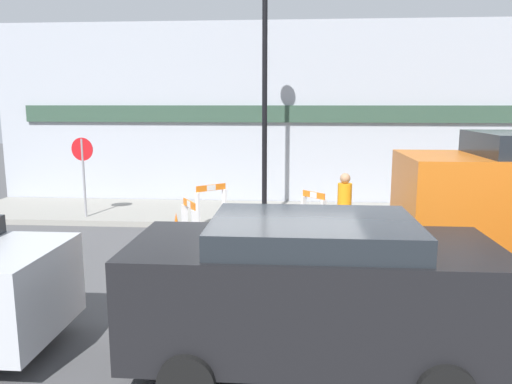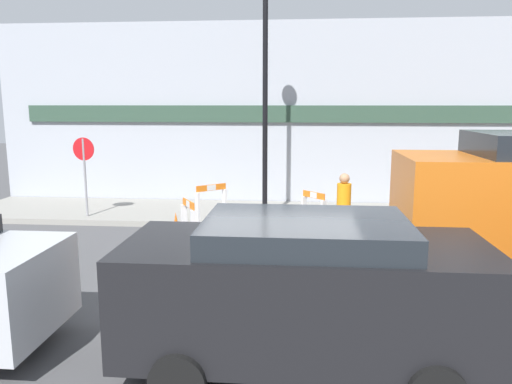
{
  "view_description": "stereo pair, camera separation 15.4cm",
  "coord_description": "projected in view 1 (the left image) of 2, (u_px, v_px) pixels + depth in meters",
  "views": [
    {
      "loc": [
        0.18,
        -7.57,
        3.11
      ],
      "look_at": [
        -0.73,
        4.24,
        1.0
      ],
      "focal_mm": 35.0,
      "sensor_mm": 36.0,
      "label": 1
    },
    {
      "loc": [
        0.33,
        -7.55,
        3.11
      ],
      "look_at": [
        -0.73,
        4.24,
        1.0
      ],
      "focal_mm": 35.0,
      "sensor_mm": 36.0,
      "label": 2
    }
  ],
  "objects": [
    {
      "name": "ground_plane",
      "position": [
        281.0,
        300.0,
        7.99
      ],
      "size": [
        60.0,
        60.0,
        0.0
      ],
      "primitive_type": "plane",
      "color": "#4C4C4F"
    },
    {
      "name": "sidewalk_slab",
      "position": [
        287.0,
        214.0,
        13.86
      ],
      "size": [
        18.0,
        2.98,
        0.15
      ],
      "color": "gray",
      "rests_on": "ground_plane"
    },
    {
      "name": "storefront_facade",
      "position": [
        289.0,
        115.0,
        14.92
      ],
      "size": [
        18.0,
        0.22,
        5.5
      ],
      "color": "#A3A8B2",
      "rests_on": "ground_plane"
    },
    {
      "name": "streetlamp_post",
      "position": [
        265.0,
        70.0,
        12.38
      ],
      "size": [
        0.44,
        0.44,
        5.95
      ],
      "color": "black",
      "rests_on": "sidewalk_slab"
    },
    {
      "name": "stop_sign",
      "position": [
        83.0,
        164.0,
        12.98
      ],
      "size": [
        0.6,
        0.09,
        2.09
      ],
      "rotation": [
        0.0,
        0.0,
        3.03
      ],
      "color": "gray",
      "rests_on": "sidewalk_slab"
    },
    {
      "name": "barricade_0",
      "position": [
        282.0,
        233.0,
        10.03
      ],
      "size": [
        0.9,
        0.49,
        0.97
      ],
      "rotation": [
        0.0,
        0.0,
        6.69
      ],
      "color": "white",
      "rests_on": "ground_plane"
    },
    {
      "name": "barricade_1",
      "position": [
        313.0,
        211.0,
        12.11
      ],
      "size": [
        0.6,
        0.6,
        1.0
      ],
      "rotation": [
        0.0,
        0.0,
        8.63
      ],
      "color": "white",
      "rests_on": "ground_plane"
    },
    {
      "name": "barricade_2",
      "position": [
        211.0,
        206.0,
        12.29
      ],
      "size": [
        0.71,
        0.65,
        1.15
      ],
      "rotation": [
        0.0,
        0.0,
        10.15
      ],
      "color": "white",
      "rests_on": "ground_plane"
    },
    {
      "name": "barricade_3",
      "position": [
        190.0,
        224.0,
        10.61
      ],
      "size": [
        0.48,
        0.68,
        1.09
      ],
      "rotation": [
        0.0,
        0.0,
        11.54
      ],
      "color": "white",
      "rests_on": "ground_plane"
    },
    {
      "name": "traffic_cone_0",
      "position": [
        225.0,
        239.0,
        10.34
      ],
      "size": [
        0.3,
        0.3,
        0.68
      ],
      "color": "black",
      "rests_on": "ground_plane"
    },
    {
      "name": "traffic_cone_1",
      "position": [
        281.0,
        219.0,
        12.26
      ],
      "size": [
        0.3,
        0.3,
        0.62
      ],
      "color": "black",
      "rests_on": "ground_plane"
    },
    {
      "name": "traffic_cone_2",
      "position": [
        176.0,
        228.0,
        11.31
      ],
      "size": [
        0.3,
        0.3,
        0.68
      ],
      "color": "black",
      "rests_on": "ground_plane"
    },
    {
      "name": "person_worker",
      "position": [
        344.0,
        208.0,
        10.61
      ],
      "size": [
        0.39,
        0.39,
        1.66
      ],
      "rotation": [
        0.0,
        0.0,
        2.76
      ],
      "color": "#33333D",
      "rests_on": "ground_plane"
    },
    {
      "name": "person_pedestrian",
      "position": [
        476.0,
        186.0,
        12.7
      ],
      "size": [
        0.42,
        0.42,
        1.62
      ],
      "rotation": [
        0.0,
        0.0,
        3.67
      ],
      "color": "#33333D",
      "rests_on": "sidewalk_slab"
    },
    {
      "name": "parked_car_1",
      "position": [
        312.0,
        286.0,
        5.77
      ],
      "size": [
        4.18,
        1.98,
        1.82
      ],
      "color": "black",
      "rests_on": "ground_plane"
    }
  ]
}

